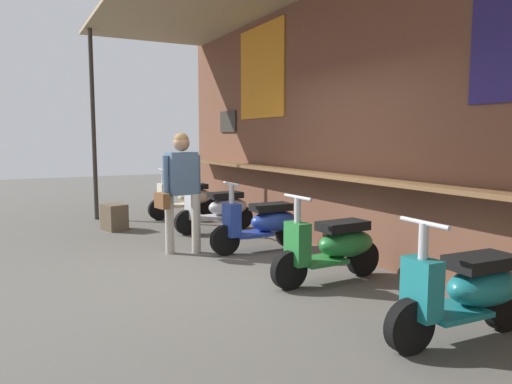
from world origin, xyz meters
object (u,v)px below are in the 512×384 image
(scooter_cream, at_px, (187,198))
(scooter_silver, at_px, (219,208))
(shopper_with_handbag, at_px, (181,181))
(merchandise_crate, at_px, (114,217))
(scooter_green, at_px, (334,246))
(scooter_blue, at_px, (263,223))
(scooter_teal, at_px, (469,290))

(scooter_cream, distance_m, scooter_silver, 1.59)
(shopper_with_handbag, bearing_deg, merchandise_crate, -177.52)
(scooter_green, bearing_deg, merchandise_crate, -71.70)
(scooter_blue, height_order, merchandise_crate, scooter_blue)
(scooter_blue, distance_m, scooter_teal, 3.32)
(scooter_cream, distance_m, shopper_with_handbag, 3.03)
(shopper_with_handbag, bearing_deg, scooter_cream, 148.91)
(scooter_cream, xyz_separation_m, scooter_green, (4.75, 0.00, 0.00))
(scooter_blue, relative_size, scooter_teal, 1.00)
(scooter_teal, height_order, shopper_with_handbag, shopper_with_handbag)
(scooter_silver, xyz_separation_m, scooter_teal, (4.87, 0.00, 0.00))
(scooter_cream, relative_size, scooter_blue, 1.00)
(scooter_silver, distance_m, scooter_blue, 1.55)
(scooter_blue, distance_m, merchandise_crate, 2.91)
(scooter_green, distance_m, shopper_with_handbag, 2.31)
(scooter_green, xyz_separation_m, merchandise_crate, (-4.08, -1.53, -0.17))
(scooter_cream, xyz_separation_m, merchandise_crate, (0.67, -1.53, -0.17))
(scooter_cream, bearing_deg, scooter_silver, 87.35)
(scooter_cream, height_order, shopper_with_handbag, shopper_with_handbag)
(scooter_blue, relative_size, scooter_green, 1.00)
(scooter_cream, xyz_separation_m, scooter_teal, (6.46, 0.00, 0.00))
(shopper_with_handbag, height_order, merchandise_crate, shopper_with_handbag)
(scooter_cream, xyz_separation_m, scooter_silver, (1.59, -0.00, 0.00))
(scooter_cream, relative_size, scooter_green, 1.00)
(shopper_with_handbag, relative_size, merchandise_crate, 3.71)
(shopper_with_handbag, bearing_deg, scooter_green, 17.77)
(scooter_silver, bearing_deg, scooter_cream, -92.79)
(scooter_silver, xyz_separation_m, merchandise_crate, (-0.92, -1.53, -0.17))
(scooter_silver, height_order, scooter_blue, same)
(scooter_cream, distance_m, scooter_teal, 6.46)
(scooter_green, xyz_separation_m, scooter_teal, (1.71, -0.00, 0.00))
(scooter_green, height_order, scooter_teal, same)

